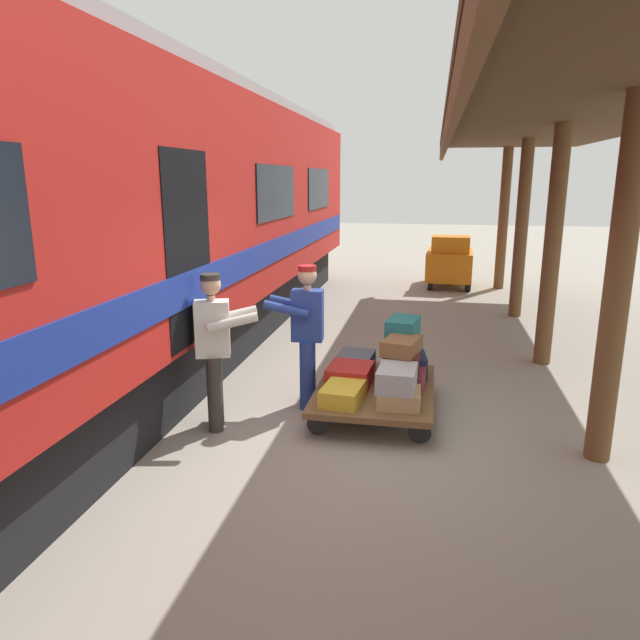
{
  "coord_description": "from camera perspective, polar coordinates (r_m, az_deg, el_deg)",
  "views": [
    {
      "loc": [
        -0.54,
        5.59,
        2.66
      ],
      "look_at": [
        0.63,
        -0.44,
        1.15
      ],
      "focal_mm": 32.37,
      "sensor_mm": 36.0,
      "label": 1
    }
  ],
  "objects": [
    {
      "name": "ground_plane",
      "position": [
        6.22,
        5.04,
        -11.59
      ],
      "size": [
        60.0,
        60.0,
        0.0
      ],
      "primitive_type": "plane",
      "color": "gray"
    },
    {
      "name": "platform_canopy",
      "position": [
        5.86,
        28.49,
        18.11
      ],
      "size": [
        3.2,
        19.18,
        3.56
      ],
      "color": "brown",
      "rests_on": "ground_plane"
    },
    {
      "name": "train_car",
      "position": [
        6.88,
        -24.49,
        7.57
      ],
      "size": [
        3.03,
        19.94,
        4.0
      ],
      "color": "#B21E19",
      "rests_on": "ground_plane"
    },
    {
      "name": "luggage_cart",
      "position": [
        6.8,
        5.49,
        -6.92
      ],
      "size": [
        1.34,
        1.86,
        0.31
      ],
      "color": "brown",
      "rests_on": "ground_plane"
    },
    {
      "name": "suitcase_yellow_case",
      "position": [
        6.31,
        2.31,
        -7.21
      ],
      "size": [
        0.47,
        0.66,
        0.19
      ],
      "primitive_type": "cube",
      "rotation": [
        0.0,
        0.0,
        -0.11
      ],
      "color": "gold",
      "rests_on": "luggage_cart"
    },
    {
      "name": "suitcase_red_plastic",
      "position": [
        6.78,
        2.98,
        -5.48
      ],
      "size": [
        0.53,
        0.58,
        0.24
      ],
      "primitive_type": "cube",
      "rotation": [
        0.0,
        0.0,
        -0.07
      ],
      "color": "#AD231E",
      "rests_on": "luggage_cart"
    },
    {
      "name": "suitcase_navy_fabric",
      "position": [
        7.21,
        8.32,
        -4.33
      ],
      "size": [
        0.58,
        0.56,
        0.26
      ],
      "primitive_type": "cube",
      "rotation": [
        0.0,
        0.0,
        0.12
      ],
      "color": "navy",
      "rests_on": "luggage_cart"
    },
    {
      "name": "suitcase_tan_vintage",
      "position": [
        6.26,
        7.82,
        -7.6
      ],
      "size": [
        0.46,
        0.48,
        0.17
      ],
      "primitive_type": "cube",
      "rotation": [
        0.0,
        0.0,
        0.02
      ],
      "color": "tan",
      "rests_on": "luggage_cart"
    },
    {
      "name": "suitcase_burgundy_valise",
      "position": [
        6.73,
        8.09,
        -5.86
      ],
      "size": [
        0.54,
        0.49,
        0.21
      ],
      "primitive_type": "cube",
      "rotation": [
        0.0,
        0.0,
        -0.09
      ],
      "color": "maroon",
      "rests_on": "luggage_cart"
    },
    {
      "name": "suitcase_slate_roller",
      "position": [
        7.26,
        3.55,
        -4.18
      ],
      "size": [
        0.47,
        0.53,
        0.23
      ],
      "primitive_type": "cube",
      "rotation": [
        0.0,
        0.0,
        -0.08
      ],
      "color": "#4C515B",
      "rests_on": "luggage_cart"
    },
    {
      "name": "suitcase_olive_duffel",
      "position": [
        7.13,
        8.42,
        -2.62
      ],
      "size": [
        0.39,
        0.46,
        0.19
      ],
      "primitive_type": "cube",
      "rotation": [
        0.0,
        0.0,
        0.23
      ],
      "color": "brown",
      "rests_on": "suitcase_navy_fabric"
    },
    {
      "name": "suitcase_gray_aluminum",
      "position": [
        6.22,
        7.61,
        -5.73
      ],
      "size": [
        0.42,
        0.56,
        0.24
      ],
      "primitive_type": "cube",
      "rotation": [
        0.0,
        0.0,
        -0.05
      ],
      "color": "#9EA0A5",
      "rests_on": "suitcase_tan_vintage"
    },
    {
      "name": "suitcase_teal_softside",
      "position": [
        7.08,
        8.2,
        -0.85
      ],
      "size": [
        0.42,
        0.57,
        0.26
      ],
      "primitive_type": "cube",
      "rotation": [
        0.0,
        0.0,
        -0.16
      ],
      "color": "#1E666B",
      "rests_on": "suitcase_olive_duffel"
    },
    {
      "name": "suitcase_maroon_trunk",
      "position": [
        6.7,
        8.08,
        -4.09
      ],
      "size": [
        0.4,
        0.43,
        0.2
      ],
      "primitive_type": "cube",
      "rotation": [
        0.0,
        0.0,
        0.01
      ],
      "color": "maroon",
      "rests_on": "suitcase_burgundy_valise"
    },
    {
      "name": "suitcase_brown_leather",
      "position": [
        6.66,
        8.08,
        -2.53
      ],
      "size": [
        0.47,
        0.6,
        0.18
      ],
      "primitive_type": "cube",
      "rotation": [
        0.0,
        0.0,
        -0.24
      ],
      "color": "brown",
      "rests_on": "suitcase_maroon_trunk"
    },
    {
      "name": "porter_in_overalls",
      "position": [
        6.73,
        -1.41,
        -1.14
      ],
      "size": [
        0.68,
        0.45,
        1.7
      ],
      "color": "navy",
      "rests_on": "ground_plane"
    },
    {
      "name": "porter_by_door",
      "position": [
        6.25,
        -10.33,
        -2.55
      ],
      "size": [
        0.73,
        0.57,
        1.7
      ],
      "color": "#332D28",
      "rests_on": "ground_plane"
    },
    {
      "name": "baggage_tug",
      "position": [
        14.89,
        12.68,
        5.61
      ],
      "size": [
        1.18,
        1.75,
        1.3
      ],
      "color": "orange",
      "rests_on": "ground_plane"
    }
  ]
}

